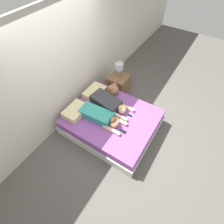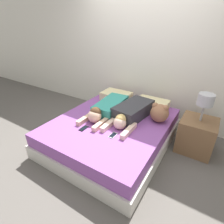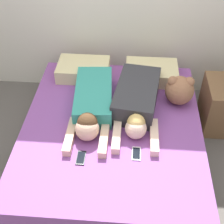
{
  "view_description": "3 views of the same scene",
  "coord_description": "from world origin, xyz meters",
  "px_view_note": "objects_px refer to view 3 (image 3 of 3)",
  "views": [
    {
      "loc": [
        -2.08,
        -1.33,
        3.52
      ],
      "look_at": [
        0.0,
        0.0,
        0.57
      ],
      "focal_mm": 28.0,
      "sensor_mm": 36.0,
      "label": 1
    },
    {
      "loc": [
        1.26,
        -2.01,
        1.81
      ],
      "look_at": [
        0.0,
        0.0,
        0.57
      ],
      "focal_mm": 28.0,
      "sensor_mm": 36.0,
      "label": 2
    },
    {
      "loc": [
        0.16,
        -2.04,
        2.43
      ],
      "look_at": [
        0.0,
        0.0,
        0.57
      ],
      "focal_mm": 50.0,
      "sensor_mm": 36.0,
      "label": 3
    }
  ],
  "objects_px": {
    "person_left": "(92,105)",
    "pillow_head_left": "(83,70)",
    "bed": "(112,140)",
    "person_right": "(137,101)",
    "cell_phone_right": "(136,154)",
    "pillow_head_right": "(151,73)",
    "cell_phone_left": "(81,158)",
    "plush_toy": "(180,90)"
  },
  "relations": [
    {
      "from": "person_left",
      "to": "pillow_head_left",
      "type": "bearing_deg",
      "value": 105.79
    },
    {
      "from": "bed",
      "to": "person_left",
      "type": "relative_size",
      "value": 1.85
    },
    {
      "from": "person_left",
      "to": "person_right",
      "type": "relative_size",
      "value": 1.03
    },
    {
      "from": "person_right",
      "to": "plush_toy",
      "type": "distance_m",
      "value": 0.44
    },
    {
      "from": "bed",
      "to": "person_right",
      "type": "relative_size",
      "value": 1.91
    },
    {
      "from": "cell_phone_right",
      "to": "person_left",
      "type": "bearing_deg",
      "value": 131.2
    },
    {
      "from": "plush_toy",
      "to": "cell_phone_right",
      "type": "bearing_deg",
      "value": -119.17
    },
    {
      "from": "pillow_head_left",
      "to": "cell_phone_left",
      "type": "bearing_deg",
      "value": -83.01
    },
    {
      "from": "pillow_head_right",
      "to": "cell_phone_right",
      "type": "relative_size",
      "value": 3.77
    },
    {
      "from": "bed",
      "to": "cell_phone_right",
      "type": "distance_m",
      "value": 0.47
    },
    {
      "from": "cell_phone_left",
      "to": "plush_toy",
      "type": "distance_m",
      "value": 1.17
    },
    {
      "from": "bed",
      "to": "pillow_head_left",
      "type": "distance_m",
      "value": 0.88
    },
    {
      "from": "bed",
      "to": "cell_phone_left",
      "type": "distance_m",
      "value": 0.53
    },
    {
      "from": "plush_toy",
      "to": "person_right",
      "type": "bearing_deg",
      "value": -159.81
    },
    {
      "from": "plush_toy",
      "to": "pillow_head_right",
      "type": "bearing_deg",
      "value": 124.67
    },
    {
      "from": "cell_phone_left",
      "to": "cell_phone_right",
      "type": "height_order",
      "value": "same"
    },
    {
      "from": "pillow_head_right",
      "to": "person_right",
      "type": "xyz_separation_m",
      "value": [
        -0.15,
        -0.52,
        0.03
      ]
    },
    {
      "from": "person_left",
      "to": "cell_phone_right",
      "type": "distance_m",
      "value": 0.66
    },
    {
      "from": "cell_phone_right",
      "to": "plush_toy",
      "type": "xyz_separation_m",
      "value": [
        0.4,
        0.71,
        0.14
      ]
    },
    {
      "from": "person_left",
      "to": "cell_phone_right",
      "type": "height_order",
      "value": "person_left"
    },
    {
      "from": "bed",
      "to": "cell_phone_right",
      "type": "height_order",
      "value": "cell_phone_right"
    },
    {
      "from": "person_left",
      "to": "person_right",
      "type": "xyz_separation_m",
      "value": [
        0.42,
        0.07,
        0.01
      ]
    },
    {
      "from": "cell_phone_left",
      "to": "pillow_head_left",
      "type": "bearing_deg",
      "value": 96.99
    },
    {
      "from": "pillow_head_left",
      "to": "cell_phone_left",
      "type": "relative_size",
      "value": 3.77
    },
    {
      "from": "person_left",
      "to": "pillow_head_right",
      "type": "bearing_deg",
      "value": 46.32
    },
    {
      "from": "pillow_head_left",
      "to": "pillow_head_right",
      "type": "relative_size",
      "value": 1.0
    },
    {
      "from": "cell_phone_left",
      "to": "plush_toy",
      "type": "xyz_separation_m",
      "value": [
        0.85,
        0.79,
        0.14
      ]
    },
    {
      "from": "cell_phone_right",
      "to": "plush_toy",
      "type": "height_order",
      "value": "plush_toy"
    },
    {
      "from": "bed",
      "to": "pillow_head_left",
      "type": "height_order",
      "value": "pillow_head_left"
    },
    {
      "from": "person_right",
      "to": "cell_phone_right",
      "type": "relative_size",
      "value": 7.14
    },
    {
      "from": "cell_phone_left",
      "to": "pillow_head_right",
      "type": "bearing_deg",
      "value": 63.05
    },
    {
      "from": "cell_phone_left",
      "to": "cell_phone_right",
      "type": "distance_m",
      "value": 0.46
    },
    {
      "from": "pillow_head_right",
      "to": "person_left",
      "type": "height_order",
      "value": "person_left"
    },
    {
      "from": "pillow_head_right",
      "to": "plush_toy",
      "type": "xyz_separation_m",
      "value": [
        0.26,
        -0.37,
        0.07
      ]
    },
    {
      "from": "pillow_head_left",
      "to": "person_right",
      "type": "distance_m",
      "value": 0.79
    },
    {
      "from": "pillow_head_right",
      "to": "person_right",
      "type": "bearing_deg",
      "value": -106.06
    },
    {
      "from": "person_left",
      "to": "person_right",
      "type": "distance_m",
      "value": 0.42
    },
    {
      "from": "pillow_head_right",
      "to": "cell_phone_left",
      "type": "distance_m",
      "value": 1.31
    },
    {
      "from": "pillow_head_right",
      "to": "cell_phone_right",
      "type": "xyz_separation_m",
      "value": [
        -0.14,
        -1.08,
        -0.07
      ]
    },
    {
      "from": "person_right",
      "to": "pillow_head_right",
      "type": "bearing_deg",
      "value": 73.94
    },
    {
      "from": "cell_phone_right",
      "to": "plush_toy",
      "type": "distance_m",
      "value": 0.83
    },
    {
      "from": "bed",
      "to": "pillow_head_right",
      "type": "xyz_separation_m",
      "value": [
        0.37,
        0.74,
        0.29
      ]
    }
  ]
}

